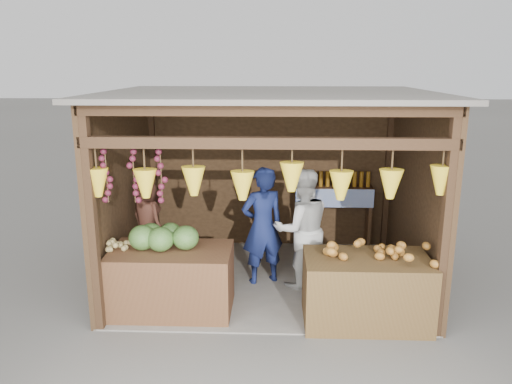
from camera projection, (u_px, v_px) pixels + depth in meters
ground at (268, 280)px, 7.15m from camera, size 80.00×80.00×0.00m
stall_structure at (266, 167)px, 6.70m from camera, size 4.30×3.30×2.66m
back_shelf at (334, 199)px, 8.14m from camera, size 1.25×0.32×1.32m
counter_left at (172, 281)px, 6.16m from camera, size 1.48×0.85×0.81m
counter_right at (366, 290)px, 5.91m from camera, size 1.46×0.85×0.81m
stool at (150, 268)px, 7.21m from camera, size 0.32×0.32×0.30m
man_standing at (263, 226)px, 6.87m from camera, size 0.72×0.61×1.67m
woman_standing at (302, 229)px, 6.77m from camera, size 0.94×0.80×1.66m
vendor_seated at (147, 219)px, 7.03m from camera, size 0.68×0.65×1.17m
melon_pile at (162, 235)px, 6.10m from camera, size 1.00×0.50×0.32m
tanfruit_pile at (118, 244)px, 6.07m from camera, size 0.34×0.40×0.13m
mango_pile at (378, 250)px, 5.73m from camera, size 1.40×0.64×0.22m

